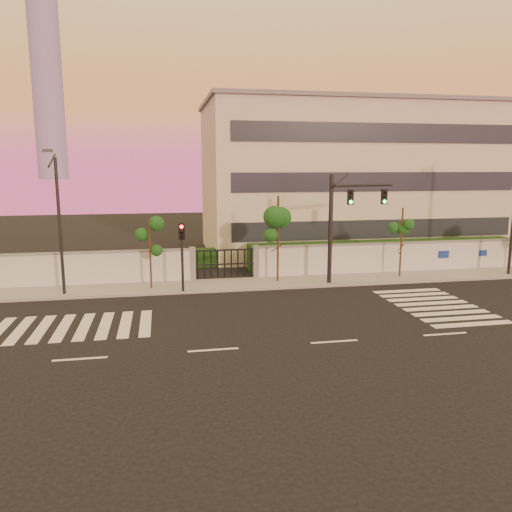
% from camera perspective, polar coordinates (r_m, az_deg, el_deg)
% --- Properties ---
extents(ground, '(120.00, 120.00, 0.00)m').
position_cam_1_polar(ground, '(21.05, 8.94, -9.66)').
color(ground, black).
rests_on(ground, ground).
extents(sidewalk, '(60.00, 3.00, 0.15)m').
position_cam_1_polar(sidewalk, '(30.71, 2.34, -3.05)').
color(sidewalk, gray).
rests_on(sidewalk, ground).
extents(perimeter_wall, '(60.00, 0.36, 2.20)m').
position_cam_1_polar(perimeter_wall, '(31.95, 1.92, -0.70)').
color(perimeter_wall, silver).
rests_on(perimeter_wall, ground).
extents(hedge_row, '(41.00, 4.25, 1.80)m').
position_cam_1_polar(hedge_row, '(34.86, 2.63, -0.21)').
color(hedge_row, '#10340F').
rests_on(hedge_row, ground).
extents(institutional_building, '(24.40, 12.40, 12.25)m').
position_cam_1_polar(institutional_building, '(43.58, 10.61, 8.78)').
color(institutional_building, beige).
rests_on(institutional_building, ground).
extents(distant_skyscraper, '(16.00, 16.00, 118.00)m').
position_cam_1_polar(distant_skyscraper, '(309.12, -22.89, 19.66)').
color(distant_skyscraper, slate).
rests_on(distant_skyscraper, ground).
extents(road_markings, '(57.00, 7.62, 0.02)m').
position_cam_1_polar(road_markings, '(24.04, 2.32, -6.98)').
color(road_markings, silver).
rests_on(road_markings, ground).
extents(street_tree_c, '(1.40, 1.11, 4.10)m').
position_cam_1_polar(street_tree_c, '(29.15, -12.02, 1.92)').
color(street_tree_c, '#382314').
rests_on(street_tree_c, ground).
extents(street_tree_d, '(1.62, 1.29, 5.38)m').
position_cam_1_polar(street_tree_d, '(30.19, 2.58, 4.20)').
color(street_tree_d, '#382314').
rests_on(street_tree_d, ground).
extents(street_tree_e, '(1.43, 1.14, 4.55)m').
position_cam_1_polar(street_tree_e, '(32.89, 16.37, 3.22)').
color(street_tree_e, '#382314').
rests_on(street_tree_e, ground).
extents(traffic_signal_main, '(4.17, 1.10, 6.65)m').
position_cam_1_polar(traffic_signal_main, '(30.32, 10.05, 4.55)').
color(traffic_signal_main, black).
rests_on(traffic_signal_main, ground).
extents(traffic_signal_secondary, '(0.32, 0.32, 4.10)m').
position_cam_1_polar(traffic_signal_secondary, '(28.10, -8.46, 0.86)').
color(traffic_signal_secondary, black).
rests_on(traffic_signal_secondary, ground).
extents(streetlight_west, '(0.47, 1.91, 7.95)m').
position_cam_1_polar(streetlight_west, '(28.85, -21.62, 3.89)').
color(streetlight_west, black).
rests_on(streetlight_west, ground).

